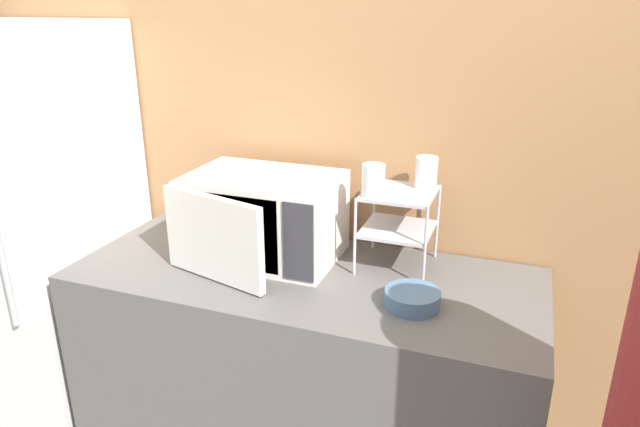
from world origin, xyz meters
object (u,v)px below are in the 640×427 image
(dish_rack, at_px, (398,213))
(bowl, at_px, (412,299))
(glass_front_left, at_px, (373,180))
(glass_back_right, at_px, (426,172))
(microwave, at_px, (261,217))
(refrigerator, at_px, (37,232))

(dish_rack, relative_size, bowl, 1.61)
(glass_front_left, distance_m, glass_back_right, 0.22)
(microwave, relative_size, refrigerator, 0.32)
(bowl, bearing_deg, glass_back_right, 96.72)
(glass_back_right, height_order, refrigerator, refrigerator)
(microwave, distance_m, refrigerator, 1.06)
(glass_back_right, distance_m, bowl, 0.48)
(glass_back_right, height_order, bowl, glass_back_right)
(glass_front_left, xyz_separation_m, bowl, (0.19, -0.19, -0.31))
(refrigerator, bearing_deg, microwave, 3.92)
(dish_rack, distance_m, glass_back_right, 0.17)
(microwave, xyz_separation_m, glass_front_left, (0.42, 0.01, 0.18))
(microwave, bearing_deg, refrigerator, -176.08)
(glass_front_left, distance_m, bowl, 0.42)
(dish_rack, xyz_separation_m, refrigerator, (-1.54, -0.17, -0.23))
(microwave, distance_m, glass_front_left, 0.46)
(glass_back_right, xyz_separation_m, refrigerator, (-1.61, -0.24, -0.36))
(glass_front_left, relative_size, glass_back_right, 1.00)
(dish_rack, bearing_deg, glass_back_right, 45.27)
(glass_front_left, xyz_separation_m, refrigerator, (-1.46, -0.09, -0.36))
(microwave, bearing_deg, bowl, -16.47)
(glass_back_right, bearing_deg, dish_rack, -134.73)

